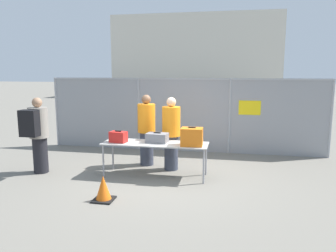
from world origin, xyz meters
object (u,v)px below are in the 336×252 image
(suitcase_red, at_px, (118,137))
(security_worker_far, at_px, (147,129))
(suitcase_grey, at_px, (157,138))
(utility_trailer, at_px, (248,126))
(suitcase_orange, at_px, (192,137))
(security_worker_near, at_px, (171,133))
(traveler_hooded, at_px, (37,132))
(inspection_table, at_px, (155,145))
(traffic_cone, at_px, (103,189))

(suitcase_red, bearing_deg, security_worker_far, 66.64)
(suitcase_grey, height_order, utility_trailer, suitcase_grey)
(suitcase_grey, distance_m, suitcase_orange, 0.82)
(utility_trailer, bearing_deg, suitcase_grey, -113.38)
(security_worker_near, bearing_deg, traveler_hooded, 19.86)
(inspection_table, height_order, security_worker_near, security_worker_near)
(suitcase_red, height_order, security_worker_near, security_worker_near)
(suitcase_orange, height_order, traffic_cone, suitcase_orange)
(suitcase_red, height_order, suitcase_orange, suitcase_orange)
(traveler_hooded, relative_size, security_worker_far, 0.99)
(traveler_hooded, height_order, security_worker_far, security_worker_far)
(security_worker_near, xyz_separation_m, traffic_cone, (-0.86, -2.12, -0.68))
(traveler_hooded, relative_size, traffic_cone, 3.75)
(suitcase_grey, xyz_separation_m, security_worker_near, (0.23, 0.49, 0.03))
(suitcase_orange, height_order, security_worker_near, security_worker_near)
(suitcase_orange, xyz_separation_m, traveler_hooded, (-3.51, -0.22, 0.01))
(inspection_table, relative_size, suitcase_red, 5.95)
(inspection_table, height_order, traffic_cone, inspection_table)
(suitcase_orange, relative_size, utility_trailer, 0.13)
(suitcase_red, xyz_separation_m, suitcase_grey, (0.85, 0.16, -0.02))
(security_worker_far, xyz_separation_m, traffic_cone, (-0.18, -2.40, -0.70))
(inspection_table, xyz_separation_m, security_worker_far, (-0.42, 0.84, 0.20))
(traveler_hooded, xyz_separation_m, utility_trailer, (4.91, 5.48, -0.58))
(inspection_table, relative_size, traveler_hooded, 1.34)
(traveler_hooded, xyz_separation_m, security_worker_far, (2.26, 1.16, -0.05))
(security_worker_near, bearing_deg, traffic_cone, 71.21)
(security_worker_near, height_order, security_worker_far, security_worker_far)
(inspection_table, xyz_separation_m, security_worker_near, (0.26, 0.56, 0.19))
(security_worker_near, distance_m, utility_trailer, 5.04)
(utility_trailer, distance_m, traffic_cone, 7.30)
(traveler_hooded, bearing_deg, security_worker_far, 10.91)
(suitcase_red, xyz_separation_m, traffic_cone, (0.22, -1.47, -0.67))
(suitcase_grey, bearing_deg, suitcase_orange, -11.90)
(security_worker_far, bearing_deg, traffic_cone, 56.07)
(inspection_table, relative_size, suitcase_grey, 4.77)
(traveler_hooded, bearing_deg, inspection_table, -9.52)
(suitcase_orange, height_order, traveler_hooded, traveler_hooded)
(utility_trailer, bearing_deg, suitcase_red, -120.19)
(inspection_table, height_order, traveler_hooded, traveler_hooded)
(security_worker_near, height_order, utility_trailer, security_worker_near)
(suitcase_grey, height_order, suitcase_orange, suitcase_orange)
(suitcase_red, bearing_deg, suitcase_grey, 10.59)
(suitcase_orange, bearing_deg, utility_trailer, 75.06)
(security_worker_near, distance_m, traffic_cone, 2.39)
(utility_trailer, bearing_deg, inspection_table, -113.40)
(suitcase_orange, bearing_deg, suitcase_red, 179.70)
(inspection_table, height_order, security_worker_far, security_worker_far)
(suitcase_grey, distance_m, security_worker_near, 0.54)
(traveler_hooded, distance_m, traffic_cone, 2.53)
(suitcase_orange, bearing_deg, inspection_table, 173.20)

